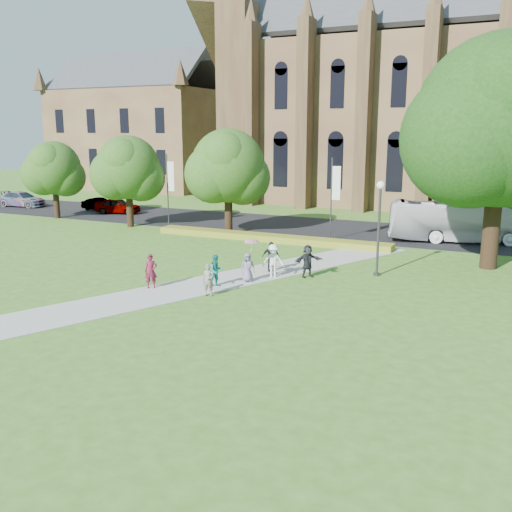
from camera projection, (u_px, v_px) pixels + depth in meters
The scene contains 25 objects.
ground at pixel (200, 289), 29.05m from camera, with size 160.00×160.00×0.00m, color #40631D.
road at pixel (325, 228), 46.73m from camera, with size 160.00×10.00×0.02m, color black.
footpath at pixel (210, 284), 29.93m from camera, with size 3.20×30.00×0.04m, color #B2B2A8.
flower_hedge at pixel (269, 238), 41.50m from camera, with size 18.00×1.40×0.45m, color #B38E23.
cathedral at pixel (485, 78), 57.21m from camera, with size 52.60×18.25×28.00m.
building_west at pixel (141, 120), 78.25m from camera, with size 22.00×14.00×18.30m.
streetlamp at pixel (379, 217), 30.98m from camera, with size 0.44×0.44×5.24m.
large_tree at pixel (501, 122), 31.58m from camera, with size 9.60×9.60×13.20m.
street_tree_0 at pixel (128, 168), 46.57m from camera, with size 5.20×5.20×7.50m.
street_tree_1 at pixel (228, 166), 43.22m from camera, with size 5.60×5.60×8.05m.
street_tree_2 at pixel (54, 168), 51.26m from camera, with size 4.80×4.80×6.95m.
banner_pole_0 at pixel (333, 194), 40.88m from camera, with size 0.70×0.10×6.00m.
banner_pole_1 at pixel (169, 186), 46.67m from camera, with size 0.70×0.10×6.00m.
tour_coach at pixel (465, 221), 40.74m from camera, with size 2.50×10.70×2.98m, color white.
car_0 at pixel (118, 206), 54.75m from camera, with size 1.74×4.32×1.47m, color gray.
car_1 at pixel (100, 204), 56.90m from camera, with size 1.30×3.73×1.23m, color gray.
car_2 at pixel (22, 199), 59.73m from camera, with size 2.15×5.29×1.54m, color gray.
pedestrian_0 at pixel (151, 271), 28.87m from camera, with size 0.64×0.42×1.75m, color maroon.
pedestrian_1 at pixel (216, 271), 29.15m from camera, with size 0.81×0.63×1.66m, color #187876.
pedestrian_2 at pixel (273, 261), 31.00m from camera, with size 1.18×0.68×1.82m, color white.
pedestrian_3 at pixel (271, 256), 32.32m from camera, with size 1.00×0.42×1.71m, color black.
pedestrian_4 at pixel (248, 267), 30.13m from camera, with size 0.75×0.49×1.53m, color slate.
pedestrian_5 at pixel (308, 261), 31.07m from camera, with size 1.65×0.53×1.78m, color #222228.
pedestrian_6 at pixel (208, 280), 27.60m from camera, with size 0.57×0.37×1.55m, color gray.
parasol at pixel (252, 247), 29.90m from camera, with size 0.79×0.79×0.69m, color #E4A1B3.
Camera 1 is at (14.44, -24.15, 7.94)m, focal length 40.00 mm.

